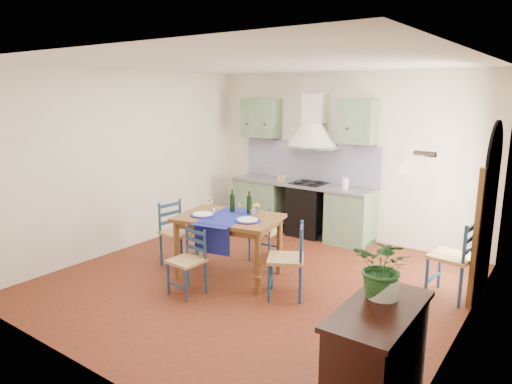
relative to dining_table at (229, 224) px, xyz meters
The scene contains 13 objects.
floor 0.85m from the dining_table, 11.83° to the left, with size 5.00×5.00×0.00m, color #43200E.
back_wall 2.39m from the dining_table, 91.77° to the left, with size 5.00×0.96×2.80m.
right_wall 2.97m from the dining_table, ahead, with size 0.26×5.00×2.80m.
left_wall 2.20m from the dining_table, behind, with size 0.04×5.00×2.80m, color silver.
ceiling 2.09m from the dining_table, 11.83° to the left, with size 5.00×5.00×0.01m, color white.
dining_table is the anchor object (origin of this frame).
chair_near 0.78m from the dining_table, 96.32° to the right, with size 0.40×0.40×0.82m.
chair_far 0.86m from the dining_table, 88.19° to the left, with size 0.43×0.43×0.83m.
chair_left 0.94m from the dining_table, behind, with size 0.48×0.48×0.93m.
chair_right 1.02m from the dining_table, ahead, with size 0.59×0.59×0.92m.
chair_spare 2.84m from the dining_table, 21.81° to the left, with size 0.52×0.52×1.00m.
sideboard 3.08m from the dining_table, 30.14° to the right, with size 0.50×1.05×0.94m.
potted_plant 2.98m from the dining_table, 27.56° to the right, with size 0.44×0.38×0.49m, color #255C28.
Camera 1 is at (3.31, -4.63, 2.46)m, focal length 32.00 mm.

